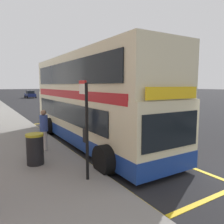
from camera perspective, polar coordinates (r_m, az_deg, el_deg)
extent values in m
plane|color=black|center=(36.10, -19.69, 2.00)|extent=(260.00, 260.00, 0.00)
cube|color=beige|center=(11.17, -5.48, -1.18)|extent=(2.55, 10.84, 2.30)
cube|color=beige|center=(11.06, -5.61, 9.65)|extent=(2.52, 10.62, 1.90)
cube|color=navy|center=(11.32, -5.43, -5.44)|extent=(2.57, 10.86, 0.60)
cube|color=#B2191E|center=(11.06, -5.55, 4.83)|extent=(2.58, 9.97, 0.36)
cube|color=black|center=(11.01, -12.49, 0.14)|extent=(0.04, 8.67, 0.90)
cube|color=black|center=(10.57, -12.04, 9.92)|extent=(0.04, 9.54, 1.00)
cube|color=black|center=(6.74, 15.27, -4.74)|extent=(2.24, 0.04, 1.10)
cube|color=yellow|center=(6.60, 15.58, 4.82)|extent=(2.04, 0.04, 0.36)
cylinder|color=black|center=(7.38, -1.58, -12.31)|extent=(0.56, 1.00, 1.00)
cylinder|color=black|center=(8.99, 13.89, -8.95)|extent=(0.56, 1.00, 1.00)
cylinder|color=black|center=(13.60, -16.18, -3.57)|extent=(0.56, 1.00, 1.00)
cylinder|color=black|center=(14.54, -5.75, -2.65)|extent=(0.56, 1.00, 1.00)
cube|color=gold|center=(11.02, -12.67, -8.58)|extent=(0.16, 13.82, 0.01)
cube|color=gold|center=(12.28, 0.82, -6.79)|extent=(0.16, 13.82, 0.01)
cube|color=gold|center=(6.54, 23.54, -20.29)|extent=(3.17, 0.16, 0.01)
cube|color=gold|center=(17.84, -15.18, -2.66)|extent=(3.17, 0.16, 0.01)
cylinder|color=black|center=(6.45, -6.56, -5.28)|extent=(0.09, 0.09, 2.87)
cube|color=silver|center=(6.53, -7.66, 5.98)|extent=(0.05, 0.42, 0.30)
cube|color=red|center=(6.53, -7.69, 7.74)|extent=(0.05, 0.42, 0.10)
cube|color=black|center=(6.56, -6.91, -6.28)|extent=(0.06, 0.28, 0.40)
cube|color=navy|center=(52.97, -20.58, 4.17)|extent=(1.76, 4.20, 0.72)
cube|color=black|center=(52.85, -20.59, 4.88)|extent=(1.52, 1.90, 0.60)
cylinder|color=black|center=(54.10, -21.80, 3.79)|extent=(0.22, 0.60, 0.60)
cylinder|color=black|center=(54.45, -19.86, 3.89)|extent=(0.22, 0.60, 0.60)
cylinder|color=black|center=(51.54, -21.31, 3.67)|extent=(0.22, 0.60, 0.60)
cylinder|color=black|center=(51.90, -19.28, 3.78)|extent=(0.22, 0.60, 0.60)
cylinder|color=#B7B2AD|center=(9.88, -17.23, -7.19)|extent=(0.24, 0.24, 0.86)
cylinder|color=#33478C|center=(9.72, -17.40, -2.79)|extent=(0.34, 0.34, 0.68)
sphere|color=#8C664C|center=(9.66, -17.50, -0.13)|extent=(0.23, 0.23, 0.23)
cylinder|color=black|center=(8.31, -19.44, -9.38)|extent=(0.59, 0.59, 1.02)
cylinder|color=#A5991E|center=(8.18, -19.60, -5.66)|extent=(0.62, 0.62, 0.08)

